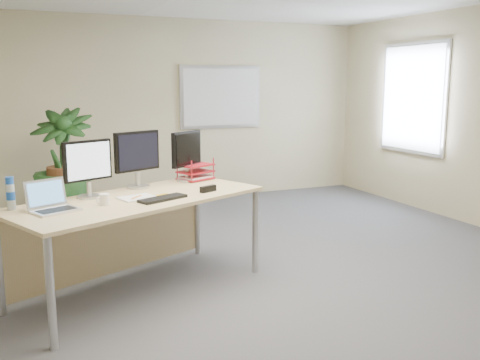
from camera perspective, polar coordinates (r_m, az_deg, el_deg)
name	(u,v)px	position (r m, az deg, el deg)	size (l,w,h in m)	color
floor	(259,301)	(4.52, 2.08, -12.74)	(8.00, 8.00, 0.00)	#4A494F
back_wall	(143,112)	(7.97, -10.29, 7.17)	(7.00, 0.04, 2.70)	#BEB086
whiteboard	(221,97)	(8.28, -2.07, 8.83)	(1.30, 0.04, 0.95)	silver
window	(413,98)	(8.01, 17.94, 8.29)	(0.04, 1.30, 1.55)	silver
desk	(131,216)	(4.68, -11.58, -3.75)	(2.33, 1.69, 0.83)	#D8C17F
floor_plant	(63,167)	(6.91, -18.33, 1.33)	(0.84, 0.84, 1.50)	#153B19
monitor_left	(88,165)	(4.59, -15.92, 1.54)	(0.41, 0.21, 0.48)	#B3B4B8
monitor_right	(137,156)	(4.92, -10.90, 2.57)	(0.44, 0.23, 0.52)	#B3B4B8
monitor_dark	(187,153)	(5.20, -5.71, 2.92)	(0.37, 0.30, 0.49)	#B3B4B8
laptop	(51,203)	(4.25, -19.48, -2.33)	(0.40, 0.38, 0.23)	silver
keyboard	(163,198)	(4.42, -8.24, -1.96)	(0.42, 0.14, 0.02)	black
coffee_mug	(104,199)	(4.32, -14.31, -2.02)	(0.11, 0.08, 0.09)	white
spiral_notebook	(138,198)	(4.51, -10.87, -1.87)	(0.29, 0.22, 0.01)	white
orange_pen	(136,197)	(4.48, -11.00, -1.79)	(0.01, 0.01, 0.14)	orange
yellow_highlighter	(162,195)	(4.59, -8.33, -1.56)	(0.02, 0.02, 0.11)	yellow
water_bottle	(10,194)	(4.38, -23.29, -1.39)	(0.06, 0.06, 0.25)	silver
letter_tray	(195,173)	(5.28, -4.77, 0.75)	(0.39, 0.35, 0.15)	#A9141F
stapler	(208,189)	(4.70, -3.43, -0.94)	(0.16, 0.04, 0.05)	black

